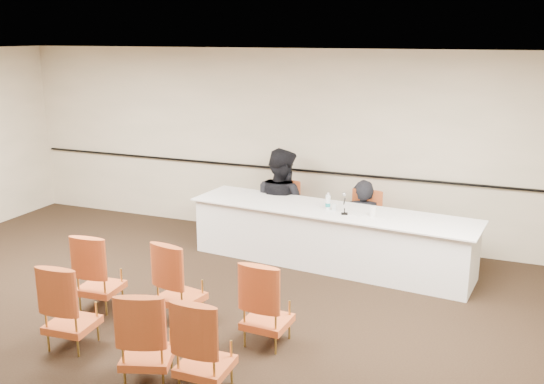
{
  "coord_description": "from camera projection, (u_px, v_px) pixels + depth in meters",
  "views": [
    {
      "loc": [
        3.21,
        -4.98,
        3.22
      ],
      "look_at": [
        0.16,
        2.6,
        1.07
      ],
      "focal_mm": 40.0,
      "sensor_mm": 36.0,
      "label": 1
    }
  ],
  "objects": [
    {
      "name": "floor",
      "position": [
        167.0,
        345.0,
        6.44
      ],
      "size": [
        10.0,
        10.0,
        0.0
      ],
      "primitive_type": "plane",
      "color": "black",
      "rests_on": "ground"
    },
    {
      "name": "ceiling",
      "position": [
        153.0,
        57.0,
        5.68
      ],
      "size": [
        10.0,
        10.0,
        0.0
      ],
      "primitive_type": "plane",
      "rotation": [
        3.14,
        0.0,
        0.0
      ],
      "color": "white",
      "rests_on": "ground"
    },
    {
      "name": "wall_back",
      "position": [
        295.0,
        145.0,
        9.65
      ],
      "size": [
        10.0,
        0.04,
        3.0
      ],
      "primitive_type": "cube",
      "color": "beige",
      "rests_on": "ground"
    },
    {
      "name": "wall_rail",
      "position": [
        294.0,
        170.0,
        9.72
      ],
      "size": [
        9.8,
        0.04,
        0.03
      ],
      "primitive_type": "cube",
      "color": "black",
      "rests_on": "wall_back"
    },
    {
      "name": "panel_table",
      "position": [
        330.0,
        237.0,
        8.61
      ],
      "size": [
        4.19,
        1.35,
        0.83
      ],
      "primitive_type": null,
      "rotation": [
        0.0,
        0.0,
        -0.1
      ],
      "color": "silver",
      "rests_on": "ground"
    },
    {
      "name": "panelist_main",
      "position": [
        362.0,
        232.0,
        9.02
      ],
      "size": [
        0.66,
        0.52,
        1.61
      ],
      "primitive_type": "imported",
      "rotation": [
        0.0,
        0.0,
        3.39
      ],
      "color": "black",
      "rests_on": "ground"
    },
    {
      "name": "panelist_main_chair",
      "position": [
        362.0,
        224.0,
        8.98
      ],
      "size": [
        0.55,
        0.55,
        0.95
      ],
      "primitive_type": null,
      "rotation": [
        0.0,
        0.0,
        -0.1
      ],
      "color": "#D24F25",
      "rests_on": "ground"
    },
    {
      "name": "panelist_second",
      "position": [
        281.0,
        209.0,
        9.58
      ],
      "size": [
        1.18,
        1.07,
        1.96
      ],
      "primitive_type": "imported",
      "rotation": [
        0.0,
        0.0,
        2.71
      ],
      "color": "black",
      "rests_on": "ground"
    },
    {
      "name": "panelist_second_chair",
      "position": [
        281.0,
        212.0,
        9.59
      ],
      "size": [
        0.55,
        0.55,
        0.95
      ],
      "primitive_type": null,
      "rotation": [
        0.0,
        0.0,
        -0.1
      ],
      "color": "#D24F25",
      "rests_on": "ground"
    },
    {
      "name": "papers",
      "position": [
        355.0,
        213.0,
        8.32
      ],
      "size": [
        0.36,
        0.32,
        0.0
      ],
      "primitive_type": "cube",
      "rotation": [
        0.0,
        0.0,
        -0.42
      ],
      "color": "silver",
      "rests_on": "panel_table"
    },
    {
      "name": "microphone",
      "position": [
        345.0,
        205.0,
        8.23
      ],
      "size": [
        0.16,
        0.22,
        0.27
      ],
      "primitive_type": null,
      "rotation": [
        0.0,
        0.0,
        0.33
      ],
      "color": "black",
      "rests_on": "panel_table"
    },
    {
      "name": "water_bottle",
      "position": [
        328.0,
        201.0,
        8.46
      ],
      "size": [
        0.09,
        0.09,
        0.24
      ],
      "primitive_type": null,
      "rotation": [
        0.0,
        0.0,
        0.31
      ],
      "color": "teal",
      "rests_on": "panel_table"
    },
    {
      "name": "drinking_glass",
      "position": [
        334.0,
        207.0,
        8.42
      ],
      "size": [
        0.09,
        0.09,
        0.1
      ],
      "primitive_type": "cylinder",
      "rotation": [
        0.0,
        0.0,
        -0.5
      ],
      "color": "silver",
      "rests_on": "panel_table"
    },
    {
      "name": "coffee_cup",
      "position": [
        373.0,
        212.0,
        8.13
      ],
      "size": [
        0.12,
        0.12,
        0.14
      ],
      "primitive_type": "cylinder",
      "rotation": [
        0.0,
        0.0,
        -0.48
      ],
      "color": "white",
      "rests_on": "panel_table"
    },
    {
      "name": "aud_chair_front_left",
      "position": [
        99.0,
        270.0,
        7.23
      ],
      "size": [
        0.53,
        0.53,
        0.95
      ],
      "primitive_type": null,
      "rotation": [
        0.0,
        0.0,
        0.07
      ],
      "color": "#D24F25",
      "rests_on": "ground"
    },
    {
      "name": "aud_chair_front_mid",
      "position": [
        180.0,
        280.0,
        6.96
      ],
      "size": [
        0.59,
        0.59,
        0.95
      ],
      "primitive_type": null,
      "rotation": [
        0.0,
        0.0,
        -0.2
      ],
      "color": "#D24F25",
      "rests_on": "ground"
    },
    {
      "name": "aud_chair_front_right",
      "position": [
        267.0,
        302.0,
        6.38
      ],
      "size": [
        0.53,
        0.53,
        0.95
      ],
      "primitive_type": null,
      "rotation": [
        0.0,
        0.0,
        -0.05
      ],
      "color": "#D24F25",
      "rests_on": "ground"
    },
    {
      "name": "aud_chair_back_left",
      "position": [
        71.0,
        305.0,
        6.32
      ],
      "size": [
        0.54,
        0.54,
        0.95
      ],
      "primitive_type": null,
      "rotation": [
        0.0,
        0.0,
        0.07
      ],
      "color": "#D24F25",
      "rests_on": "ground"
    },
    {
      "name": "aud_chair_back_mid",
      "position": [
        147.0,
        335.0,
        5.68
      ],
      "size": [
        0.63,
        0.63,
        0.95
      ],
      "primitive_type": null,
      "rotation": [
        0.0,
        0.0,
        0.33
      ],
      "color": "#D24F25",
      "rests_on": "ground"
    },
    {
      "name": "aud_chair_back_right",
      "position": [
        205.0,
        344.0,
        5.53
      ],
      "size": [
        0.51,
        0.51,
        0.95
      ],
      "primitive_type": null,
      "rotation": [
        0.0,
        0.0,
        0.02
      ],
      "color": "#D24F25",
      "rests_on": "ground"
    }
  ]
}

